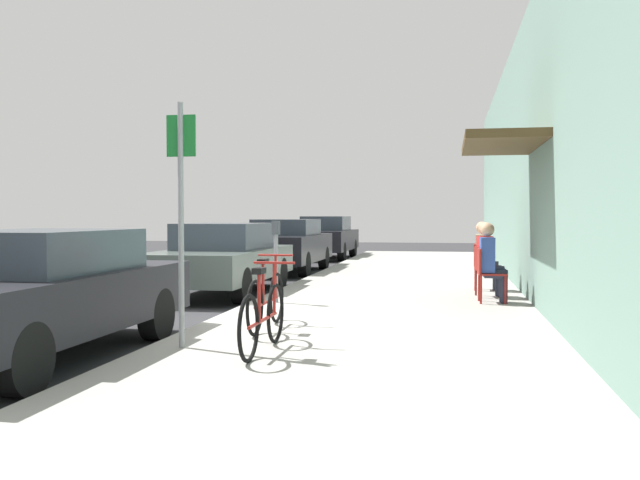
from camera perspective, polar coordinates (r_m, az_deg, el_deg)
The scene contains 17 objects.
ground_plane at distance 10.24m, azimuth -7.93°, elevation -6.58°, with size 60.00×60.00×0.00m, color #2D2D30.
sidewalk_slab at distance 11.74m, azimuth 5.75°, elevation -5.18°, with size 4.50×32.00×0.12m, color #9E9B93.
building_facade at distance 11.74m, azimuth 17.61°, elevation 6.97°, with size 1.40×32.00×5.12m.
parked_car_0 at distance 7.99m, azimuth -22.23°, elevation -3.96°, with size 1.80×4.40×1.37m.
parked_car_1 at distance 13.68m, azimuth -7.89°, elevation -1.42°, with size 1.80×4.40×1.37m.
parked_car_2 at distance 18.79m, azimuth -2.80°, elevation -0.37°, with size 1.80×4.40×1.42m.
parked_car_3 at distance 24.82m, azimuth 0.46°, elevation 0.25°, with size 1.80×4.40×1.50m.
parking_meter at distance 11.35m, azimuth -3.59°, elevation -1.23°, with size 0.12×0.10×1.32m.
street_sign at distance 7.59m, azimuth -11.21°, elevation 2.82°, with size 0.32×0.06×2.60m.
bicycle_0 at distance 7.28m, azimuth -4.64°, elevation -6.27°, with size 0.46×1.71×0.90m.
bicycle_1 at distance 8.75m, azimuth -4.37°, elevation -4.88°, with size 0.46×1.71×0.90m.
cafe_chair_0 at distance 11.64m, azimuth 13.40°, elevation -2.49°, with size 0.46×0.46×0.87m.
seated_patron_0 at distance 11.64m, azimuth 13.70°, elevation -1.55°, with size 0.43×0.37×1.29m.
cafe_chair_1 at distance 12.47m, azimuth 13.21°, elevation -2.20°, with size 0.50×0.50×0.87m.
seated_patron_1 at distance 12.47m, azimuth 13.49°, elevation -1.31°, with size 0.47×0.41×1.29m.
cafe_chair_2 at distance 13.60m, azimuth 12.97°, elevation -1.85°, with size 0.46×0.46×0.87m.
seated_patron_2 at distance 13.59m, azimuth 13.23°, elevation -1.04°, with size 0.44×0.37×1.29m.
Camera 1 is at (3.20, -9.61, 1.53)m, focal length 39.44 mm.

